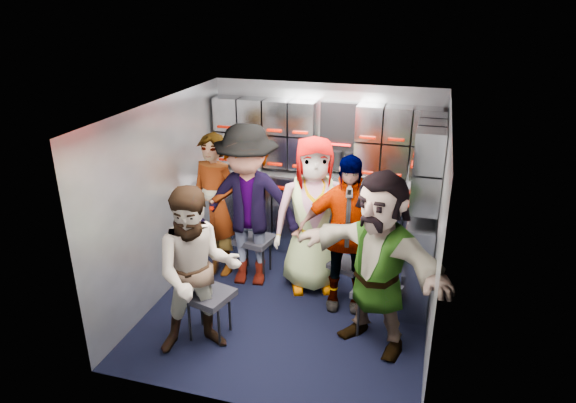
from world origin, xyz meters
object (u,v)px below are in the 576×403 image
(attendant_arc_a, at_px, (198,272))
(attendant_arc_c, at_px, (313,215))
(jump_seat_near_left, at_px, (209,297))
(jump_seat_near_right, at_px, (377,294))
(attendant_standing, at_px, (214,205))
(jump_seat_mid_right, at_px, (347,267))
(jump_seat_center, at_px, (316,249))
(attendant_arc_d, at_px, (346,234))
(attendant_arc_b, at_px, (248,207))
(jump_seat_mid_left, at_px, (255,242))
(attendant_arc_e, at_px, (378,263))

(attendant_arc_a, bearing_deg, attendant_arc_c, 34.00)
(attendant_arc_a, bearing_deg, jump_seat_near_left, 62.24)
(jump_seat_near_right, distance_m, attendant_standing, 2.12)
(attendant_standing, bearing_deg, jump_seat_mid_right, 7.40)
(jump_seat_center, height_order, jump_seat_near_right, jump_seat_near_right)
(jump_seat_mid_right, xyz_separation_m, attendant_arc_d, (0.00, -0.18, 0.48))
(jump_seat_near_right, bearing_deg, jump_seat_mid_right, 124.33)
(attendant_arc_b, xyz_separation_m, attendant_arc_d, (1.11, -0.17, -0.09))
(attendant_arc_b, bearing_deg, jump_seat_near_left, -98.29)
(jump_seat_mid_left, bearing_deg, attendant_arc_c, -6.90)
(jump_seat_center, distance_m, attendant_arc_c, 0.53)
(jump_seat_mid_right, distance_m, attendant_arc_c, 0.66)
(attendant_arc_c, relative_size, attendant_arc_e, 1.01)
(jump_seat_near_right, xyz_separation_m, attendant_standing, (-1.96, 0.69, 0.41))
(jump_seat_mid_left, distance_m, attendant_arc_e, 1.81)
(jump_seat_near_right, relative_size, attendant_arc_e, 0.28)
(jump_seat_near_right, xyz_separation_m, attendant_arc_d, (-0.39, 0.38, 0.41))
(jump_seat_mid_left, distance_m, attendant_arc_a, 1.48)
(attendant_arc_e, bearing_deg, jump_seat_mid_left, 175.37)
(jump_seat_near_left, xyz_separation_m, attendant_arc_a, (-0.00, -0.18, 0.37))
(attendant_arc_e, bearing_deg, attendant_standing, -177.08)
(jump_seat_near_right, bearing_deg, attendant_arc_a, -155.57)
(jump_seat_center, distance_m, attendant_arc_a, 1.73)
(jump_seat_mid_left, height_order, attendant_standing, attendant_standing)
(attendant_arc_d, bearing_deg, attendant_arc_a, -144.09)
(attendant_arc_b, height_order, attendant_arc_c, attendant_arc_b)
(attendant_arc_d, height_order, attendant_arc_e, attendant_arc_e)
(jump_seat_mid_left, distance_m, attendant_standing, 0.62)
(jump_seat_mid_right, bearing_deg, attendant_arc_b, -179.57)
(jump_seat_near_left, relative_size, jump_seat_near_right, 1.00)
(jump_seat_mid_right, distance_m, jump_seat_near_right, 0.69)
(jump_seat_near_right, bearing_deg, attendant_arc_c, 140.68)
(jump_seat_center, relative_size, attendant_standing, 0.25)
(attendant_arc_c, xyz_separation_m, attendant_arc_d, (0.41, -0.27, -0.04))
(jump_seat_near_left, height_order, attendant_arc_b, attendant_arc_b)
(attendant_arc_d, bearing_deg, jump_seat_mid_left, 154.85)
(attendant_standing, distance_m, attendant_arc_b, 0.48)
(attendant_standing, distance_m, attendant_arc_e, 2.14)
(jump_seat_center, xyz_separation_m, attendant_arc_e, (0.80, -1.01, 0.49))
(jump_seat_mid_left, bearing_deg, jump_seat_near_left, -90.65)
(jump_seat_center, bearing_deg, attendant_standing, -172.93)
(attendant_arc_e, bearing_deg, jump_seat_near_right, 116.79)
(jump_seat_near_left, xyz_separation_m, jump_seat_near_right, (1.51, 0.51, -0.01))
(jump_seat_mid_left, relative_size, attendant_arc_a, 0.29)
(jump_seat_near_right, distance_m, attendant_arc_a, 1.71)
(attendant_arc_e, bearing_deg, attendant_arc_a, -134.67)
(jump_seat_near_left, xyz_separation_m, jump_seat_center, (0.72, 1.34, -0.06))
(jump_seat_near_left, height_order, attendant_arc_d, attendant_arc_d)
(jump_seat_mid_right, bearing_deg, jump_seat_center, 146.94)
(attendant_arc_c, bearing_deg, jump_seat_near_left, -141.21)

